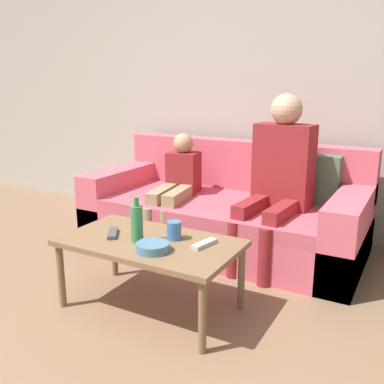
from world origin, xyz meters
The scene contains 10 objects.
wall_back centered at (0.00, 2.59, 1.30)m, with size 12.00×0.06×2.60m.
couch centered at (0.06, 2.01, 0.26)m, with size 2.11×0.98×0.80m.
coffee_table centered at (0.10, 0.90, 0.37)m, with size 0.99×0.56×0.41m.
person_adult centered at (0.50, 1.93, 0.67)m, with size 0.42×0.69×1.19m.
person_child centered at (-0.30, 1.86, 0.49)m, with size 0.32×0.69×0.87m.
cup_near centered at (0.21, 0.98, 0.46)m, with size 0.08×0.08×0.10m.
tv_remote_0 centered at (-0.13, 0.86, 0.42)m, with size 0.14×0.17×0.02m.
tv_remote_1 centered at (0.41, 0.97, 0.42)m, with size 0.08×0.18×0.02m.
snack_bowl centered at (0.21, 0.77, 0.44)m, with size 0.18×0.18×0.05m.
bottle centered at (0.06, 0.85, 0.52)m, with size 0.07×0.07×0.25m.
Camera 1 is at (1.39, -0.94, 1.27)m, focal length 40.00 mm.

